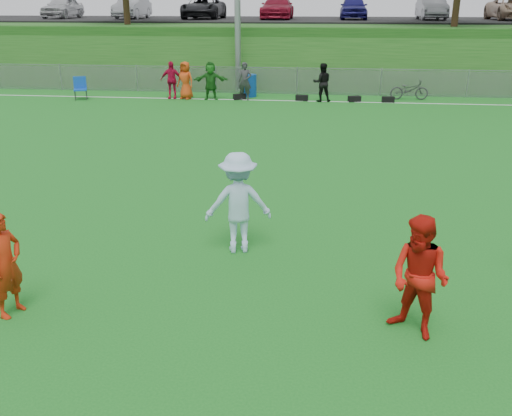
# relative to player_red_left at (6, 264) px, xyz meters

# --- Properties ---
(ground) EXTENTS (120.00, 120.00, 0.00)m
(ground) POSITION_rel_player_red_left_xyz_m (3.07, 1.18, -0.79)
(ground) COLOR #15651D
(ground) RESTS_ON ground
(sideline_far) EXTENTS (60.00, 0.10, 0.01)m
(sideline_far) POSITION_rel_player_red_left_xyz_m (3.07, 19.18, -0.78)
(sideline_far) COLOR white
(sideline_far) RESTS_ON ground
(fence) EXTENTS (58.00, 0.06, 1.30)m
(fence) POSITION_rel_player_red_left_xyz_m (3.07, 21.18, -0.14)
(fence) COLOR gray
(fence) RESTS_ON ground
(berm) EXTENTS (120.00, 18.00, 3.00)m
(berm) POSITION_rel_player_red_left_xyz_m (3.07, 32.18, 0.71)
(berm) COLOR #184B15
(berm) RESTS_ON ground
(parking_lot) EXTENTS (120.00, 12.00, 0.10)m
(parking_lot) POSITION_rel_player_red_left_xyz_m (3.07, 34.18, 2.26)
(parking_lot) COLOR black
(parking_lot) RESTS_ON berm
(car_row) EXTENTS (32.04, 5.18, 1.44)m
(car_row) POSITION_rel_player_red_left_xyz_m (1.90, 33.18, 3.03)
(car_row) COLOR #BDBCBF
(car_row) RESTS_ON parking_lot
(spectator_row) EXTENTS (7.89, 0.80, 1.69)m
(spectator_row) POSITION_rel_player_red_left_xyz_m (-0.04, 19.18, 0.06)
(spectator_row) COLOR #BA0C35
(spectator_row) RESTS_ON ground
(gear_bags) EXTENTS (7.32, 0.50, 0.26)m
(gear_bags) POSITION_rel_player_red_left_xyz_m (4.24, 19.28, -0.66)
(gear_bags) COLOR black
(gear_bags) RESTS_ON ground
(player_red_left) EXTENTS (0.51, 0.65, 1.58)m
(player_red_left) POSITION_rel_player_red_left_xyz_m (0.00, 0.00, 0.00)
(player_red_left) COLOR red
(player_red_left) RESTS_ON ground
(player_red_center) EXTENTS (1.06, 1.03, 1.72)m
(player_red_center) POSITION_rel_player_red_left_xyz_m (5.79, 0.13, 0.07)
(player_red_center) COLOR red
(player_red_center) RESTS_ON ground
(player_blue) EXTENTS (1.32, 0.94, 1.85)m
(player_blue) POSITION_rel_player_red_left_xyz_m (2.97, 2.61, 0.14)
(player_blue) COLOR #AACCEC
(player_blue) RESTS_ON ground
(recycling_bin) EXTENTS (0.89, 0.89, 1.03)m
(recycling_bin) POSITION_rel_player_red_left_xyz_m (0.87, 20.18, -0.27)
(recycling_bin) COLOR #0D3C92
(recycling_bin) RESTS_ON ground
(camp_chair) EXTENTS (0.74, 0.75, 1.02)m
(camp_chair) POSITION_rel_player_red_left_xyz_m (-6.73, 18.40, -0.49)
(camp_chair) COLOR #1045B1
(camp_chair) RESTS_ON ground
(bicycle) EXTENTS (1.73, 0.66, 0.90)m
(bicycle) POSITION_rel_player_red_left_xyz_m (8.28, 20.18, -0.34)
(bicycle) COLOR #2A2A2C
(bicycle) RESTS_ON ground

